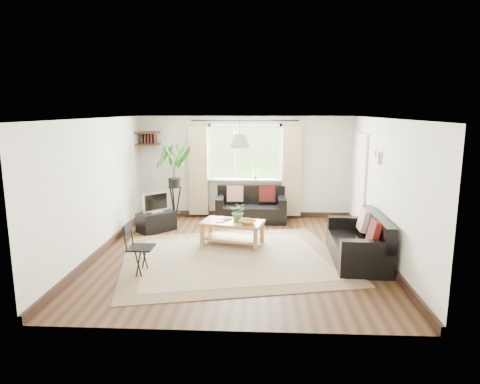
{
  "coord_description": "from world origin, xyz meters",
  "views": [
    {
      "loc": [
        0.39,
        -7.33,
        2.54
      ],
      "look_at": [
        0.0,
        0.4,
        1.05
      ],
      "focal_mm": 32.0,
      "sensor_mm": 36.0,
      "label": 1
    }
  ],
  "objects_px": {
    "sofa_right": "(358,240)",
    "palm_stand": "(174,183)",
    "sofa_back": "(251,205)",
    "folding_chair": "(141,249)",
    "coffee_table": "(233,233)",
    "tv_stand": "(156,222)"
  },
  "relations": [
    {
      "from": "sofa_right",
      "to": "palm_stand",
      "type": "bearing_deg",
      "value": -123.32
    },
    {
      "from": "tv_stand",
      "to": "sofa_back",
      "type": "bearing_deg",
      "value": -20.05
    },
    {
      "from": "sofa_back",
      "to": "coffee_table",
      "type": "xyz_separation_m",
      "value": [
        -0.31,
        -1.8,
        -0.14
      ]
    },
    {
      "from": "sofa_back",
      "to": "sofa_right",
      "type": "relative_size",
      "value": 0.97
    },
    {
      "from": "palm_stand",
      "to": "coffee_table",
      "type": "bearing_deg",
      "value": -49.42
    },
    {
      "from": "sofa_back",
      "to": "sofa_right",
      "type": "xyz_separation_m",
      "value": [
        1.87,
        -2.61,
        0.01
      ]
    },
    {
      "from": "sofa_right",
      "to": "folding_chair",
      "type": "height_order",
      "value": "folding_chair"
    },
    {
      "from": "sofa_right",
      "to": "tv_stand",
      "type": "relative_size",
      "value": 2.15
    },
    {
      "from": "sofa_right",
      "to": "tv_stand",
      "type": "xyz_separation_m",
      "value": [
        -3.86,
        1.68,
        -0.18
      ]
    },
    {
      "from": "sofa_right",
      "to": "tv_stand",
      "type": "bearing_deg",
      "value": -112.25
    },
    {
      "from": "sofa_right",
      "to": "coffee_table",
      "type": "relative_size",
      "value": 1.44
    },
    {
      "from": "sofa_back",
      "to": "palm_stand",
      "type": "relative_size",
      "value": 0.89
    },
    {
      "from": "tv_stand",
      "to": "palm_stand",
      "type": "relative_size",
      "value": 0.43
    },
    {
      "from": "sofa_back",
      "to": "sofa_right",
      "type": "height_order",
      "value": "sofa_right"
    },
    {
      "from": "tv_stand",
      "to": "folding_chair",
      "type": "bearing_deg",
      "value": -126.82
    },
    {
      "from": "coffee_table",
      "to": "folding_chair",
      "type": "relative_size",
      "value": 1.39
    },
    {
      "from": "palm_stand",
      "to": "sofa_right",
      "type": "bearing_deg",
      "value": -34.55
    },
    {
      "from": "coffee_table",
      "to": "folding_chair",
      "type": "distance_m",
      "value": 2.03
    },
    {
      "from": "sofa_back",
      "to": "coffee_table",
      "type": "relative_size",
      "value": 1.4
    },
    {
      "from": "folding_chair",
      "to": "sofa_right",
      "type": "bearing_deg",
      "value": -78.32
    },
    {
      "from": "sofa_back",
      "to": "coffee_table",
      "type": "height_order",
      "value": "sofa_back"
    },
    {
      "from": "sofa_back",
      "to": "folding_chair",
      "type": "distance_m",
      "value": 3.7
    }
  ]
}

